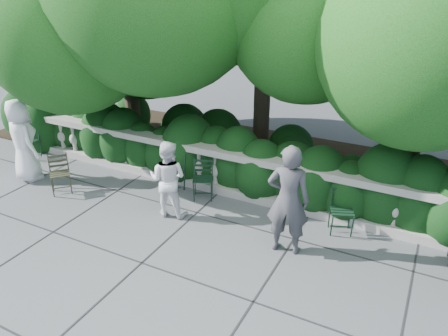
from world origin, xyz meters
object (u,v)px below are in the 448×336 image
at_px(person_casual_man, 168,179).
at_px(person_woman_grey, 288,200).
at_px(chair_b, 203,201).
at_px(chair_c, 170,194).
at_px(chair_weathered, 63,195).
at_px(chair_a, 28,159).
at_px(chair_d, 340,236).
at_px(person_businessman, 23,140).

bearing_deg(person_casual_man, person_woman_grey, 166.07).
height_order(chair_b, person_casual_man, person_casual_man).
bearing_deg(chair_c, chair_weathered, -149.99).
bearing_deg(chair_weathered, chair_a, 108.15).
relative_size(chair_d, person_woman_grey, 0.43).
distance_m(chair_a, person_casual_man, 4.74).
xyz_separation_m(chair_c, person_businessman, (-3.26, -0.84, 0.94)).
xyz_separation_m(chair_weathered, person_woman_grey, (4.85, 0.32, 0.97)).
distance_m(chair_a, chair_d, 7.82).
height_order(chair_a, chair_weathered, same).
distance_m(chair_weathered, person_businessman, 1.61).
height_order(chair_c, chair_weathered, same).
relative_size(chair_d, person_businessman, 0.45).
relative_size(chair_c, person_businessman, 0.45).
xyz_separation_m(chair_a, person_casual_man, (4.65, -0.57, 0.76)).
bearing_deg(chair_b, chair_weathered, 176.35).
bearing_deg(chair_a, chair_b, -6.81).
xyz_separation_m(chair_d, person_woman_grey, (-0.76, -0.83, 0.97)).
height_order(chair_d, person_casual_man, person_casual_man).
relative_size(chair_b, person_casual_man, 0.55).
xyz_separation_m(chair_c, person_casual_man, (0.46, -0.69, 0.76)).
bearing_deg(chair_d, chair_b, 158.73).
relative_size(chair_a, chair_weathered, 1.00).
xyz_separation_m(chair_weathered, person_businessman, (-1.29, 0.26, 0.94)).
relative_size(chair_c, chair_d, 1.00).
distance_m(chair_a, person_businessman, 1.50).
relative_size(chair_weathered, person_businessman, 0.45).
bearing_deg(chair_b, chair_c, 156.05).
relative_size(chair_b, person_businessman, 0.45).
bearing_deg(person_woman_grey, chair_a, -16.54).
distance_m(chair_a, chair_c, 4.19).
bearing_deg(chair_c, chair_a, -177.46).
bearing_deg(person_casual_man, person_businessman, -9.49).
xyz_separation_m(chair_a, chair_b, (4.98, 0.15, 0.00)).
xyz_separation_m(chair_d, chair_weathered, (-5.61, -1.15, 0.00)).
bearing_deg(person_woman_grey, person_casual_man, -13.34).
bearing_deg(chair_c, person_businessman, -164.67).
bearing_deg(chair_d, person_businessman, 165.59).
height_order(chair_a, chair_c, same).
height_order(chair_b, chair_d, same).
relative_size(chair_d, person_casual_man, 0.55).
height_order(chair_b, chair_c, same).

